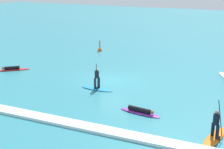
# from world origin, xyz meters

# --- Properties ---
(ground_plane) EXTENTS (120.00, 120.00, 0.00)m
(ground_plane) POSITION_xyz_m (0.00, 0.00, 0.00)
(ground_plane) COLOR teal
(ground_plane) RESTS_ON ground
(surfer_on_purple_board) EXTENTS (2.84, 0.97, 0.40)m
(surfer_on_purple_board) POSITION_xyz_m (4.40, -5.46, 0.15)
(surfer_on_purple_board) COLOR purple
(surfer_on_purple_board) RESTS_ON ground_plane
(surfer_on_red_board) EXTENTS (2.96, 2.52, 0.39)m
(surfer_on_red_board) POSITION_xyz_m (-9.72, -1.13, 0.13)
(surfer_on_red_board) COLOR red
(surfer_on_red_board) RESTS_ON ground_plane
(surfer_on_blue_board) EXTENTS (2.66, 0.85, 2.18)m
(surfer_on_blue_board) POSITION_xyz_m (-0.16, -2.51, 0.41)
(surfer_on_blue_board) COLOR #1E8CD1
(surfer_on_blue_board) RESTS_ON ground_plane
(surfer_on_orange_board) EXTENTS (1.35, 3.08, 2.34)m
(surfer_on_orange_board) POSITION_xyz_m (9.19, -6.98, 0.40)
(surfer_on_orange_board) COLOR orange
(surfer_on_orange_board) RESTS_ON ground_plane
(marker_buoy) EXTENTS (0.48, 0.48, 1.35)m
(marker_buoy) POSITION_xyz_m (-5.63, 9.25, 0.21)
(marker_buoy) COLOR #E55119
(marker_buoy) RESTS_ON ground_plane
(wave_crest) EXTENTS (23.07, 0.90, 0.18)m
(wave_crest) POSITION_xyz_m (0.00, -8.72, 0.09)
(wave_crest) COLOR white
(wave_crest) RESTS_ON ground_plane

